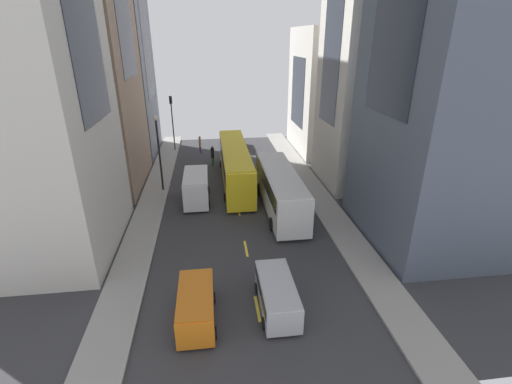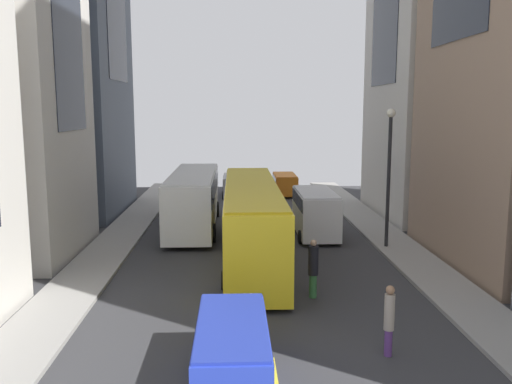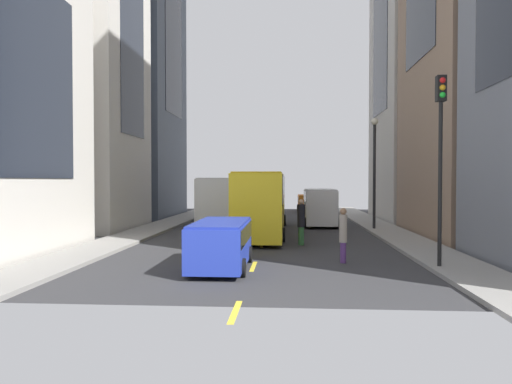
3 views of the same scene
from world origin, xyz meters
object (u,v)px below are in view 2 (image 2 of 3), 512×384
object	(u,v)px
city_bus_white	(194,195)
streetcar_yellow	(252,215)
car_silver_1	(234,184)
pedestrian_crossing_mid	(389,318)
delivery_van_white	(316,210)
pedestrian_crossing_near	(313,267)
car_blue_2	(232,349)
car_orange_0	(285,183)

from	to	relation	value
city_bus_white	streetcar_yellow	world-z (taller)	streetcar_yellow
city_bus_white	car_silver_1	bearing A→B (deg)	78.46
car_silver_1	pedestrian_crossing_mid	world-z (taller)	pedestrian_crossing_mid
streetcar_yellow	delivery_van_white	size ratio (longest dim) A/B	2.90
pedestrian_crossing_near	car_silver_1	bearing A→B (deg)	93.50
streetcar_yellow	car_blue_2	xyz separation A→B (m)	(-0.90, -12.01, -1.12)
car_orange_0	pedestrian_crossing_mid	distance (m)	29.47
pedestrian_crossing_mid	streetcar_yellow	bearing A→B (deg)	-106.63
car_orange_0	car_blue_2	world-z (taller)	car_orange_0
city_bus_white	streetcar_yellow	distance (m)	7.43
car_silver_1	car_blue_2	bearing A→B (deg)	-90.18
city_bus_white	car_blue_2	distance (m)	18.87
streetcar_yellow	pedestrian_crossing_near	bearing A→B (deg)	-68.88
city_bus_white	car_blue_2	size ratio (longest dim) A/B	2.47
car_orange_0	streetcar_yellow	bearing A→B (deg)	-100.14
car_blue_2	streetcar_yellow	bearing A→B (deg)	85.72
car_silver_1	pedestrian_crossing_mid	xyz separation A→B (m)	(4.41, -29.09, 0.16)
streetcar_yellow	pedestrian_crossing_mid	bearing A→B (deg)	-71.03
city_bus_white	car_orange_0	size ratio (longest dim) A/B	2.72
streetcar_yellow	car_silver_1	distance (m)	18.65
delivery_van_white	car_blue_2	xyz separation A→B (m)	(-4.61, -16.27, -0.50)
city_bus_white	car_blue_2	world-z (taller)	city_bus_white
pedestrian_crossing_mid	delivery_van_white	bearing A→B (deg)	-126.00
streetcar_yellow	car_orange_0	world-z (taller)	streetcar_yellow
streetcar_yellow	car_blue_2	world-z (taller)	streetcar_yellow
city_bus_white	pedestrian_crossing_near	xyz separation A→B (m)	(5.38, -12.23, -0.81)
city_bus_white	delivery_van_white	bearing A→B (deg)	-19.27
car_blue_2	pedestrian_crossing_near	world-z (taller)	pedestrian_crossing_near
city_bus_white	car_silver_1	size ratio (longest dim) A/B	2.55
streetcar_yellow	car_silver_1	world-z (taller)	streetcar_yellow
city_bus_white	car_orange_0	xyz separation A→B (m)	(6.63, 12.29, -0.98)
pedestrian_crossing_mid	pedestrian_crossing_near	bearing A→B (deg)	-109.10
car_orange_0	pedestrian_crossing_mid	size ratio (longest dim) A/B	1.95
car_silver_1	pedestrian_crossing_mid	bearing A→B (deg)	-81.38
car_orange_0	car_blue_2	xyz separation A→B (m)	(-4.29, -30.98, -0.02)
delivery_van_white	car_blue_2	bearing A→B (deg)	-105.82
delivery_van_white	car_orange_0	xyz separation A→B (m)	(-0.32, 14.71, -0.48)
delivery_van_white	car_silver_1	bearing A→B (deg)	107.47
car_orange_0	pedestrian_crossing_mid	xyz separation A→B (m)	(0.21, -29.47, 0.13)
delivery_van_white	car_silver_1	world-z (taller)	delivery_van_white
car_blue_2	pedestrian_crossing_mid	bearing A→B (deg)	18.56
city_bus_white	car_orange_0	bearing A→B (deg)	61.65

